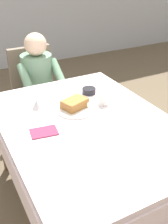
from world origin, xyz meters
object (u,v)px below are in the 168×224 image
plate_breakfast (76,109)px  cup_coffee (104,99)px  bowl_butter (89,91)px  dining_table_main (88,133)px  diner_person (39,80)px  spoon_near_edge (93,133)px  knife_right_of_plate (99,105)px  chair_diner (35,87)px  fork_left_of_plate (52,117)px  breakfast_stack (74,104)px  syrup_pitcher (37,104)px

plate_breakfast → cup_coffee: bearing=-3.8°
cup_coffee → bowl_butter: bearing=91.3°
dining_table_main → diner_person: 1.01m
dining_table_main → spoon_near_edge: 0.17m
bowl_butter → knife_right_of_plate: bowl_butter is taller
diner_person → plate_breakfast: (-0.01, -0.83, 0.08)m
cup_coffee → spoon_near_edge: (-0.26, -0.31, -0.04)m
chair_diner → knife_right_of_plate: size_ratio=4.65×
cup_coffee → bowl_butter: cup_coffee is taller
bowl_butter → fork_left_of_plate: (-0.41, -0.22, -0.02)m
chair_diner → knife_right_of_plate: chair_diner is taller
plate_breakfast → knife_right_of_plate: 0.19m
breakfast_stack → fork_left_of_plate: 0.20m
chair_diner → knife_right_of_plate: (0.18, -1.00, 0.21)m
diner_person → syrup_pitcher: size_ratio=14.00×
chair_diner → cup_coffee: chair_diner is taller
dining_table_main → cup_coffee: cup_coffee is taller
cup_coffee → fork_left_of_plate: 0.42m
fork_left_of_plate → dining_table_main: bearing=-134.8°
spoon_near_edge → breakfast_stack: bearing=100.0°
diner_person → plate_breakfast: diner_person is taller
cup_coffee → syrup_pitcher: cup_coffee is taller
dining_table_main → cup_coffee: size_ratio=13.49×
dining_table_main → knife_right_of_plate: size_ratio=7.62×
bowl_butter → spoon_near_edge: 0.59m
breakfast_stack → bowl_butter: 0.30m
diner_person → syrup_pitcher: bearing=69.7°
dining_table_main → breakfast_stack: 0.24m
spoon_near_edge → plate_breakfast: bearing=99.3°
fork_left_of_plate → diner_person: bearing=-16.9°
chair_diner → bowl_butter: (0.21, -0.78, 0.23)m
plate_breakfast → syrup_pitcher: 0.29m
chair_diner → cup_coffee: (0.22, -1.00, 0.25)m
fork_left_of_plate → knife_right_of_plate: (0.38, 0.00, 0.00)m
plate_breakfast → spoon_near_edge: (-0.03, -0.32, -0.01)m
bowl_butter → fork_left_of_plate: bowl_butter is taller
chair_diner → breakfast_stack: size_ratio=4.49×
chair_diner → fork_left_of_plate: size_ratio=5.17×
plate_breakfast → syrup_pitcher: size_ratio=3.50×
plate_breakfast → breakfast_stack: bearing=99.9°
plate_breakfast → cup_coffee: 0.23m
breakfast_stack → fork_left_of_plate: (-0.19, -0.03, -0.05)m
chair_diner → cup_coffee: 1.05m
bowl_butter → spoon_near_edge: size_ratio=0.73×
dining_table_main → breakfast_stack: size_ratio=7.36×
cup_coffee → bowl_butter: (-0.00, 0.22, -0.02)m
cup_coffee → syrup_pitcher: (-0.47, 0.17, -0.01)m
diner_person → knife_right_of_plate: diner_person is taller
dining_table_main → cup_coffee: 0.31m
diner_person → breakfast_stack: (-0.01, -0.81, 0.12)m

